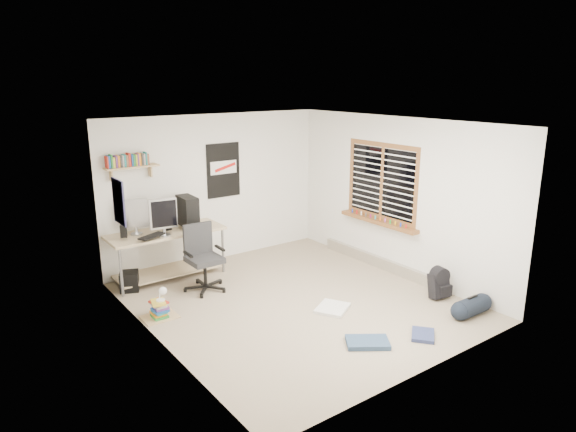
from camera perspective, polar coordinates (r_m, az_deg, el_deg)
floor at (r=7.37m, az=0.81°, el=-9.50°), size 4.00×4.50×0.01m
ceiling at (r=6.72m, az=0.89°, el=10.36°), size 4.00×4.50×0.01m
back_wall at (r=8.79m, az=-8.05°, el=3.05°), size 4.00×0.01×2.50m
left_wall at (r=6.00m, az=-14.65°, el=-2.97°), size 0.01×4.50×2.50m
right_wall at (r=8.27m, az=12.01°, el=2.10°), size 0.01×4.50×2.50m
desk at (r=8.31m, az=-13.36°, el=-4.26°), size 1.93×1.31×0.81m
monitor_left at (r=8.03m, az=-16.60°, el=-0.24°), size 0.40×0.24×0.43m
monitor_right at (r=7.84m, az=-13.68°, el=-0.30°), size 0.42×0.16×0.45m
pc_tower at (r=8.16m, az=-11.09°, el=0.52°), size 0.24×0.46×0.47m
keyboard at (r=7.78m, az=-14.89°, el=-2.16°), size 0.45×0.31×0.02m
speaker_left at (r=7.85m, az=-17.81°, el=-1.61°), size 0.12×0.12×0.19m
speaker_right at (r=8.05m, az=-13.24°, el=-0.86°), size 0.10×0.10×0.19m
office_chair at (r=7.67m, az=-9.26°, el=-4.71°), size 0.68×0.68×0.99m
wall_shelf at (r=8.02m, az=-16.97°, el=5.25°), size 0.80×0.22×0.24m
poster_back_wall at (r=8.79m, az=-7.18°, el=5.06°), size 0.62×0.03×0.92m
poster_left_wall at (r=7.03m, az=-18.30°, el=1.51°), size 0.02×0.42×0.60m
window at (r=8.39m, az=10.31°, el=3.77°), size 0.10×1.50×1.26m
baseboard_heater at (r=8.75m, az=9.92°, el=-4.99°), size 0.08×2.50×0.18m
backpack at (r=7.69m, az=16.41°, el=-7.39°), size 0.31×0.27×0.36m
duffel_bag at (r=7.32m, az=19.73°, el=-9.34°), size 0.25×0.25×0.49m
tshirt at (r=7.14m, az=4.95°, el=-10.16°), size 0.59×0.56×0.04m
jeans_a at (r=6.33m, az=8.83°, el=-13.69°), size 0.59×0.55×0.05m
jeans_b at (r=6.64m, az=14.76°, el=-12.65°), size 0.44×0.43×0.04m
book_stack at (r=7.05m, az=-14.14°, el=-9.77°), size 0.45×0.37×0.29m
desk_lamp at (r=6.95m, az=-14.05°, el=-8.07°), size 0.15×0.21×0.19m
subwoofer at (r=8.03m, az=-17.21°, el=-6.96°), size 0.35×0.35×0.30m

